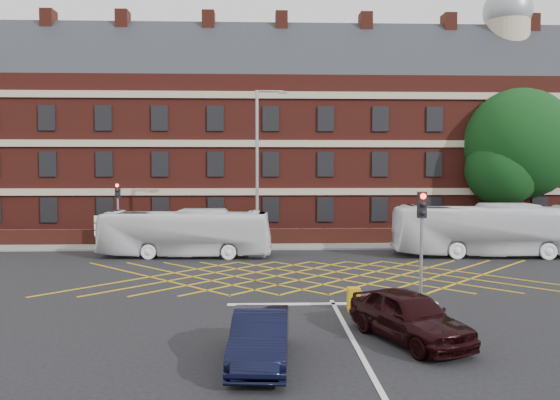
{
  "coord_description": "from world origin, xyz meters",
  "views": [
    {
      "loc": [
        -2.73,
        -23.79,
        5.05
      ],
      "look_at": [
        -1.84,
        1.5,
        3.67
      ],
      "focal_mm": 35.0,
      "sensor_mm": 36.0,
      "label": 1
    }
  ],
  "objects_px": {
    "car_maroon": "(409,316)",
    "direction_signs": "(103,227)",
    "traffic_light_near": "(421,261)",
    "street_lamp": "(258,199)",
    "car_navy": "(260,338)",
    "traffic_light_far": "(118,223)",
    "bus_right": "(489,230)",
    "bus_left": "(186,233)",
    "deciduous_tree": "(518,152)",
    "utility_cabinet": "(354,299)"
  },
  "relations": [
    {
      "from": "car_maroon",
      "to": "direction_signs",
      "type": "bearing_deg",
      "value": 104.26
    },
    {
      "from": "traffic_light_near",
      "to": "bus_left",
      "type": "bearing_deg",
      "value": 129.65
    },
    {
      "from": "deciduous_tree",
      "to": "utility_cabinet",
      "type": "height_order",
      "value": "deciduous_tree"
    },
    {
      "from": "traffic_light_near",
      "to": "street_lamp",
      "type": "bearing_deg",
      "value": 115.78
    },
    {
      "from": "deciduous_tree",
      "to": "traffic_light_far",
      "type": "relative_size",
      "value": 2.59
    },
    {
      "from": "street_lamp",
      "to": "direction_signs",
      "type": "distance_m",
      "value": 10.97
    },
    {
      "from": "deciduous_tree",
      "to": "traffic_light_near",
      "type": "xyz_separation_m",
      "value": [
        -13.1,
        -20.11,
        -4.65
      ]
    },
    {
      "from": "bus_right",
      "to": "direction_signs",
      "type": "relative_size",
      "value": 5.06
    },
    {
      "from": "car_navy",
      "to": "traffic_light_far",
      "type": "relative_size",
      "value": 0.97
    },
    {
      "from": "traffic_light_near",
      "to": "traffic_light_far",
      "type": "height_order",
      "value": "same"
    },
    {
      "from": "direction_signs",
      "to": "car_maroon",
      "type": "bearing_deg",
      "value": -53.64
    },
    {
      "from": "deciduous_tree",
      "to": "traffic_light_far",
      "type": "xyz_separation_m",
      "value": [
        -27.85,
        -5.43,
        -4.65
      ]
    },
    {
      "from": "traffic_light_far",
      "to": "direction_signs",
      "type": "height_order",
      "value": "traffic_light_far"
    },
    {
      "from": "bus_left",
      "to": "street_lamp",
      "type": "height_order",
      "value": "street_lamp"
    },
    {
      "from": "utility_cabinet",
      "to": "street_lamp",
      "type": "bearing_deg",
      "value": 105.34
    },
    {
      "from": "direction_signs",
      "to": "traffic_light_far",
      "type": "bearing_deg",
      "value": -46.58
    },
    {
      "from": "bus_right",
      "to": "bus_left",
      "type": "bearing_deg",
      "value": 93.19
    },
    {
      "from": "car_maroon",
      "to": "street_lamp",
      "type": "relative_size",
      "value": 0.46
    },
    {
      "from": "bus_left",
      "to": "direction_signs",
      "type": "relative_size",
      "value": 4.54
    },
    {
      "from": "bus_left",
      "to": "utility_cabinet",
      "type": "xyz_separation_m",
      "value": [
        7.73,
        -12.63,
        -0.97
      ]
    },
    {
      "from": "bus_left",
      "to": "bus_right",
      "type": "relative_size",
      "value": 0.9
    },
    {
      "from": "deciduous_tree",
      "to": "bus_left",
      "type": "bearing_deg",
      "value": -161.63
    },
    {
      "from": "traffic_light_far",
      "to": "direction_signs",
      "type": "xyz_separation_m",
      "value": [
        -1.36,
        1.44,
        -0.39
      ]
    },
    {
      "from": "deciduous_tree",
      "to": "utility_cabinet",
      "type": "relative_size",
      "value": 13.12
    },
    {
      "from": "bus_left",
      "to": "traffic_light_far",
      "type": "xyz_separation_m",
      "value": [
        -4.51,
        2.33,
        0.37
      ]
    },
    {
      "from": "car_maroon",
      "to": "traffic_light_near",
      "type": "bearing_deg",
      "value": 46.67
    },
    {
      "from": "deciduous_tree",
      "to": "street_lamp",
      "type": "bearing_deg",
      "value": -158.04
    },
    {
      "from": "bus_right",
      "to": "utility_cabinet",
      "type": "relative_size",
      "value": 13.18
    },
    {
      "from": "bus_left",
      "to": "traffic_light_far",
      "type": "relative_size",
      "value": 2.34
    },
    {
      "from": "bus_right",
      "to": "car_maroon",
      "type": "bearing_deg",
      "value": 154.74
    },
    {
      "from": "car_navy",
      "to": "utility_cabinet",
      "type": "distance_m",
      "value": 6.2
    },
    {
      "from": "car_maroon",
      "to": "traffic_light_far",
      "type": "distance_m",
      "value": 22.76
    },
    {
      "from": "traffic_light_far",
      "to": "direction_signs",
      "type": "bearing_deg",
      "value": 133.42
    },
    {
      "from": "car_navy",
      "to": "traffic_light_near",
      "type": "bearing_deg",
      "value": 46.51
    },
    {
      "from": "direction_signs",
      "to": "utility_cabinet",
      "type": "xyz_separation_m",
      "value": [
        13.6,
        -16.4,
        -0.96
      ]
    },
    {
      "from": "street_lamp",
      "to": "utility_cabinet",
      "type": "bearing_deg",
      "value": -74.66
    },
    {
      "from": "bus_left",
      "to": "utility_cabinet",
      "type": "distance_m",
      "value": 14.84
    },
    {
      "from": "bus_right",
      "to": "street_lamp",
      "type": "xyz_separation_m",
      "value": [
        -13.55,
        0.51,
        1.85
      ]
    },
    {
      "from": "bus_left",
      "to": "car_maroon",
      "type": "relative_size",
      "value": 2.25
    },
    {
      "from": "traffic_light_far",
      "to": "street_lamp",
      "type": "xyz_separation_m",
      "value": [
        8.76,
        -2.27,
        1.64
      ]
    },
    {
      "from": "bus_left",
      "to": "deciduous_tree",
      "type": "distance_m",
      "value": 25.1
    },
    {
      "from": "bus_right",
      "to": "street_lamp",
      "type": "relative_size",
      "value": 1.15
    },
    {
      "from": "bus_right",
      "to": "direction_signs",
      "type": "height_order",
      "value": "bus_right"
    },
    {
      "from": "car_maroon",
      "to": "traffic_light_far",
      "type": "relative_size",
      "value": 1.04
    },
    {
      "from": "car_navy",
      "to": "utility_cabinet",
      "type": "height_order",
      "value": "car_navy"
    },
    {
      "from": "deciduous_tree",
      "to": "direction_signs",
      "type": "distance_m",
      "value": 29.91
    },
    {
      "from": "traffic_light_near",
      "to": "street_lamp",
      "type": "xyz_separation_m",
      "value": [
        -5.99,
        12.41,
        1.64
      ]
    },
    {
      "from": "car_navy",
      "to": "deciduous_tree",
      "type": "distance_m",
      "value": 32.37
    },
    {
      "from": "deciduous_tree",
      "to": "street_lamp",
      "type": "height_order",
      "value": "deciduous_tree"
    },
    {
      "from": "traffic_light_near",
      "to": "direction_signs",
      "type": "relative_size",
      "value": 1.94
    }
  ]
}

